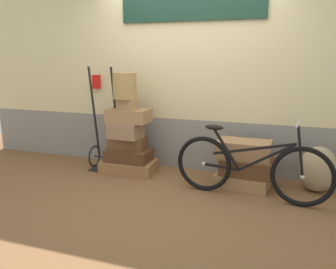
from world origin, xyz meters
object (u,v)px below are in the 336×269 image
suitcase_2 (128,143)px  suitcase_6 (242,180)px  suitcase_1 (129,155)px  suitcase_8 (244,149)px  suitcase_4 (129,115)px  luggage_trolley (106,146)px  bicycle (250,168)px  suitcase_0 (129,166)px  suitcase_7 (247,167)px  wicker_basket (125,86)px  suitcase_3 (125,130)px  suitcase_5 (128,104)px  burlap_sack (318,169)px

suitcase_2 → suitcase_6: size_ratio=0.74×
suitcase_1 → suitcase_8: size_ratio=0.93×
suitcase_4 → luggage_trolley: bearing=176.3°
suitcase_2 → suitcase_8: bearing=-6.7°
bicycle → suitcase_0: bearing=167.7°
suitcase_1 → luggage_trolley: luggage_trolley is taller
suitcase_7 → suitcase_6: bearing=-170.0°
suitcase_1 → suitcase_7: bearing=-0.5°
suitcase_0 → suitcase_8: bearing=-1.9°
suitcase_1 → wicker_basket: 0.95m
suitcase_6 → luggage_trolley: luggage_trolley is taller
suitcase_8 → suitcase_1: bearing=-176.7°
wicker_basket → suitcase_3: bearing=-109.9°
suitcase_6 → suitcase_7: 0.19m
suitcase_3 → suitcase_5: (0.04, 0.00, 0.36)m
suitcase_0 → suitcase_8: size_ratio=1.14×
suitcase_0 → wicker_basket: size_ratio=2.14×
suitcase_4 → burlap_sack: bearing=2.3°
burlap_sack → suitcase_8: bearing=-175.7°
wicker_basket → luggage_trolley: (-0.35, 0.05, -0.87)m
suitcase_4 → suitcase_7: 1.70m
suitcase_1 → suitcase_0: bearing=161.6°
suitcase_1 → wicker_basket: size_ratio=1.75×
bicycle → suitcase_2: bearing=166.8°
wicker_basket → bicycle: 1.94m
luggage_trolley → bicycle: bearing=-11.5°
suitcase_5 → suitcase_6: 1.79m
suitcase_3 → bicycle: bearing=-8.5°
wicker_basket → suitcase_2: bearing=64.7°
wicker_basket → bicycle: bearing=-12.3°
suitcase_7 → burlap_sack: 0.82m
suitcase_1 → burlap_sack: burlap_sack is taller
suitcase_1 → suitcase_7: 1.61m
suitcase_4 → bicycle: (1.67, -0.39, -0.44)m
luggage_trolley → suitcase_2: bearing=-3.4°
burlap_sack → suitcase_2: bearing=-178.4°
suitcase_8 → burlap_sack: 0.89m
suitcase_6 → suitcase_7: bearing=12.7°
suitcase_0 → suitcase_7: (1.61, -0.01, 0.17)m
suitcase_6 → bicycle: bicycle is taller
luggage_trolley → suitcase_0: bearing=-8.2°
suitcase_4 → luggage_trolley: size_ratio=0.40×
suitcase_8 → luggage_trolley: 1.95m
suitcase_2 → suitcase_5: 0.55m
suitcase_5 → suitcase_8: (1.55, 0.03, -0.50)m
suitcase_3 → burlap_sack: size_ratio=0.78×
suitcase_2 → bicycle: (1.70, -0.40, -0.06)m
luggage_trolley → bicycle: size_ratio=0.82×
suitcase_3 → suitcase_7: size_ratio=0.69×
suitcase_7 → luggage_trolley: luggage_trolley is taller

